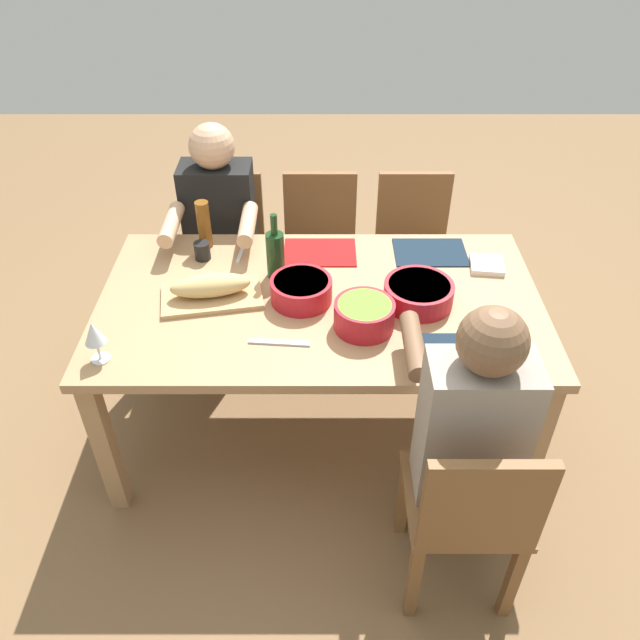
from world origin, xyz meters
The scene contains 23 objects.
ground_plane centered at (0.00, 0.00, 0.00)m, with size 8.00×8.00×0.00m, color brown.
dining_table centered at (0.00, 0.00, 0.66)m, with size 1.79×1.00×0.74m.
chair_far_center centered at (0.00, 0.82, 0.48)m, with size 0.40×0.40×0.85m.
chair_far_right centered at (0.49, 0.82, 0.48)m, with size 0.40×0.40×0.85m.
chair_far_left centered at (-0.49, 0.82, 0.48)m, with size 0.40×0.40×0.85m.
diner_far_left centered at (-0.49, 0.64, 0.70)m, with size 0.41×0.53×1.20m.
chair_near_right centered at (0.49, -0.82, 0.48)m, with size 0.40×0.40×0.85m.
diner_near_right centered at (0.49, -0.64, 0.70)m, with size 0.41×0.53×1.20m.
serving_bowl_salad centered at (0.17, -0.18, 0.80)m, with size 0.23×0.23×0.11m.
serving_bowl_fruit centered at (0.39, -0.03, 0.79)m, with size 0.28×0.28×0.09m.
serving_bowl_greens centered at (-0.07, -0.01, 0.79)m, with size 0.25×0.25×0.10m.
cutting_board centered at (-0.44, 0.00, 0.75)m, with size 0.40×0.22×0.02m, color tan.
bread_loaf centered at (-0.44, 0.00, 0.81)m, with size 0.32×0.11×0.09m, color tan.
wine_bottle centered at (-0.18, 0.17, 0.85)m, with size 0.08×0.08×0.29m.
beer_bottle centered at (-0.51, 0.40, 0.85)m, with size 0.06×0.06×0.22m, color brown.
wine_glass centered at (-0.79, -0.36, 0.86)m, with size 0.08×0.08×0.17m.
placemat_far_center centered at (0.00, 0.34, 0.74)m, with size 0.32×0.23×0.01m, color maroon.
placemat_far_right centered at (0.49, 0.34, 0.74)m, with size 0.32×0.23×0.01m, color #142333.
cup_far_left centered at (-0.51, 0.30, 0.78)m, with size 0.07×0.07×0.08m, color black.
fork_far_left centered at (-0.35, 0.34, 0.74)m, with size 0.02×0.17×0.01m, color silver.
placemat_near_right centered at (0.49, -0.34, 0.74)m, with size 0.32×0.23×0.01m, color #142333.
carving_knife centered at (-0.15, -0.28, 0.74)m, with size 0.23×0.02×0.01m, color silver.
napkin_stack centered at (0.72, 0.23, 0.75)m, with size 0.14×0.14×0.02m, color white.
Camera 1 is at (-0.00, -2.05, 2.26)m, focal length 35.52 mm.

